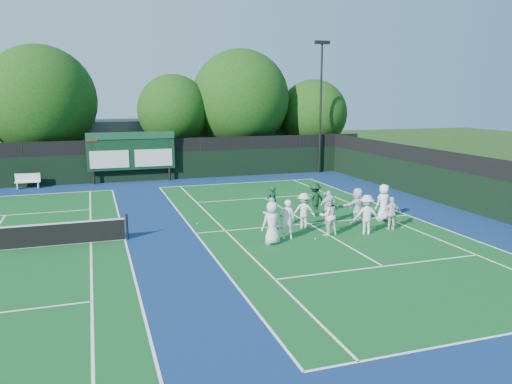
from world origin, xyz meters
name	(u,v)px	position (x,y,z in m)	size (l,w,h in m)	color
ground	(318,229)	(0.00, 0.00, 0.00)	(120.00, 120.00, 0.00)	#1A3B10
court_apron	(184,235)	(-6.00, 1.00, 0.00)	(34.00, 32.00, 0.01)	navy
near_court	(309,224)	(0.00, 1.00, 0.01)	(11.05, 23.85, 0.01)	#10511F
back_fence	(146,162)	(-6.00, 16.00, 1.36)	(34.00, 0.08, 3.00)	black
divider_fence_right	(466,185)	(9.00, 1.00, 1.36)	(0.08, 32.00, 3.00)	black
scoreboard	(131,151)	(-7.01, 15.59, 2.19)	(6.00, 0.21, 3.55)	black
clubhouse	(182,142)	(-2.00, 24.00, 2.00)	(18.00, 6.00, 4.00)	slate
light_pole_right	(321,92)	(7.50, 15.70, 6.30)	(1.20, 0.30, 10.12)	black
bench	(28,180)	(-13.74, 15.37, 0.53)	(1.58, 0.53, 0.98)	silver
tree_b	(43,104)	(-12.79, 19.58, 5.44)	(7.95, 7.95, 9.63)	black
tree_c	(175,112)	(-3.22, 19.58, 4.75)	(5.58, 5.58, 7.69)	black
tree_d	(242,101)	(2.27, 19.58, 5.57)	(7.94, 7.94, 9.74)	black
tree_e	(314,116)	(8.75, 19.58, 4.34)	(5.83, 5.83, 7.41)	black
tennis_ball_0	(315,239)	(-0.84, -1.50, 0.03)	(0.07, 0.07, 0.07)	#D5E61B
tennis_ball_1	(351,208)	(3.50, 3.31, 0.03)	(0.07, 0.07, 0.07)	#D5E61B
tennis_ball_2	(402,227)	(3.77, -1.06, 0.03)	(0.07, 0.07, 0.07)	#D5E61B
tennis_ball_3	(197,224)	(-5.08, 2.57, 0.03)	(0.07, 0.07, 0.07)	#D5E61B
tennis_ball_4	(311,213)	(0.95, 2.85, 0.03)	(0.07, 0.07, 0.07)	#D5E61B
tennis_ball_5	(334,222)	(1.25, 0.86, 0.03)	(0.07, 0.07, 0.07)	#D5E61B
player_front_0	(272,223)	(-2.80, -1.53, 0.89)	(0.87, 0.57, 1.78)	white
player_front_1	(287,219)	(-1.95, -1.08, 0.86)	(0.63, 0.41, 1.72)	white
player_front_2	(328,215)	(-0.03, -1.06, 0.89)	(0.86, 0.67, 1.78)	white
player_front_3	(367,215)	(1.64, -1.42, 0.88)	(1.13, 0.65, 1.75)	silver
player_front_4	(392,213)	(3.10, -1.14, 0.76)	(0.89, 0.37, 1.52)	silver
player_back_0	(271,214)	(-2.10, 0.56, 0.74)	(0.72, 0.56, 1.49)	white
player_back_1	(304,211)	(-0.57, 0.37, 0.82)	(1.06, 0.61, 1.64)	silver
player_back_2	(329,207)	(0.87, 0.72, 0.80)	(0.94, 0.39, 1.61)	white
player_back_3	(357,205)	(2.25, 0.46, 0.85)	(1.58, 0.50, 1.70)	white
player_back_4	(384,202)	(3.74, 0.53, 0.89)	(0.87, 0.57, 1.78)	white
coach_left	(272,202)	(-1.34, 2.52, 0.83)	(0.60, 0.40, 1.65)	#103C23
coach_right	(315,200)	(0.94, 2.41, 0.84)	(1.09, 0.62, 1.68)	#0D3219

